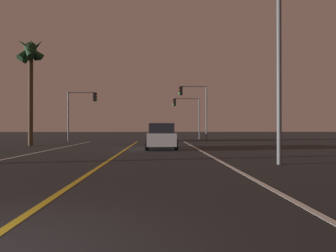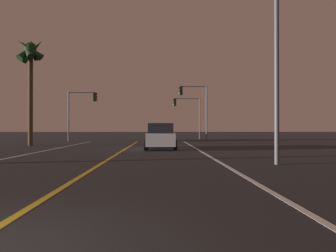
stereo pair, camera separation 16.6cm
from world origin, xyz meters
name	(u,v)px [view 1 (the left image)]	position (x,y,z in m)	size (l,w,h in m)	color
lane_edge_right	(215,158)	(4.74, 10.98, 0.00)	(0.16, 33.96, 0.01)	silver
lane_edge_left	(7,159)	(-4.74, 10.98, 0.00)	(0.16, 33.96, 0.01)	silver
lane_center_divider	(112,158)	(0.00, 10.98, 0.00)	(0.16, 33.96, 0.01)	gold
car_ahead_far	(162,133)	(2.56, 29.42, 0.82)	(2.02, 4.30, 1.70)	black
car_lead_same_lane	(161,137)	(2.33, 17.11, 0.82)	(2.02, 4.30, 1.70)	black
traffic_light_near_right	(194,100)	(5.80, 28.46, 4.25)	(2.98, 0.36, 5.77)	#4C4C51
traffic_light_near_left	(83,105)	(-5.70, 28.46, 3.80)	(3.04, 0.36, 5.10)	#4C4C51
traffic_light_far_right	(186,108)	(5.53, 33.96, 3.77)	(3.35, 0.36, 5.03)	#4C4C51
street_lamp_right_near	(264,29)	(6.21, 8.53, 5.22)	(2.52, 0.44, 8.21)	#4C4C51
palm_tree_left_mid	(30,59)	(-7.95, 21.12, 6.83)	(2.18, 2.17, 8.59)	#473826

